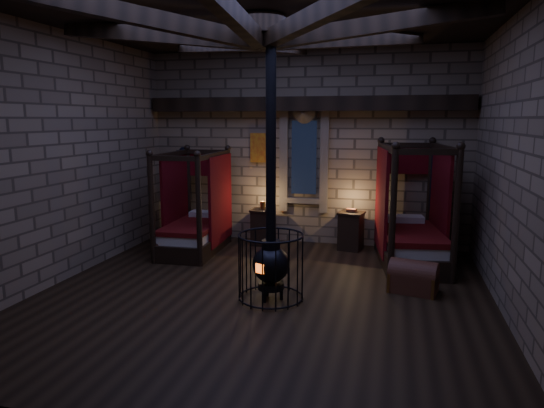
% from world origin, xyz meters
% --- Properties ---
extents(room, '(7.02, 7.02, 4.29)m').
position_xyz_m(room, '(-0.00, 0.09, 3.74)').
color(room, black).
rests_on(room, ground).
extents(bed_left, '(1.13, 2.02, 2.07)m').
position_xyz_m(bed_left, '(-2.06, 2.20, 0.51)').
color(bed_left, black).
rests_on(bed_left, ground).
extents(bed_right, '(1.44, 2.30, 2.26)m').
position_xyz_m(bed_right, '(2.28, 2.37, 0.56)').
color(bed_right, black).
rests_on(bed_right, ground).
extents(trunk_left, '(0.85, 0.65, 0.56)m').
position_xyz_m(trunk_left, '(-2.14, 1.50, 0.25)').
color(trunk_left, '#572B1B').
rests_on(trunk_left, ground).
extents(trunk_right, '(0.82, 0.62, 0.54)m').
position_xyz_m(trunk_right, '(2.30, 0.74, 0.24)').
color(trunk_right, '#572B1B').
rests_on(trunk_right, ground).
extents(nightstand_left, '(0.50, 0.48, 0.97)m').
position_xyz_m(nightstand_left, '(-0.82, 3.02, 0.41)').
color(nightstand_left, black).
rests_on(nightstand_left, ground).
extents(nightstand_right, '(0.58, 0.57, 0.88)m').
position_xyz_m(nightstand_right, '(1.09, 3.08, 0.41)').
color(nightstand_right, black).
rests_on(nightstand_right, ground).
extents(stove, '(1.00, 1.00, 4.05)m').
position_xyz_m(stove, '(0.17, -0.13, 0.62)').
color(stove, black).
rests_on(stove, ground).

